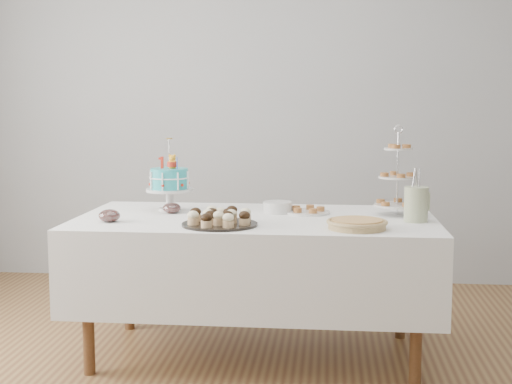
# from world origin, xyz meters

# --- Properties ---
(floor) EXTENTS (5.00, 5.00, 0.00)m
(floor) POSITION_xyz_m (0.00, 0.00, 0.00)
(floor) COLOR brown
(floor) RESTS_ON ground
(walls) EXTENTS (5.04, 4.04, 2.70)m
(walls) POSITION_xyz_m (0.00, 0.00, 1.35)
(walls) COLOR #979A9C
(walls) RESTS_ON floor
(table) EXTENTS (1.92, 1.02, 0.77)m
(table) POSITION_xyz_m (0.00, 0.30, 0.54)
(table) COLOR white
(table) RESTS_ON floor
(birthday_cake) EXTENTS (0.27, 0.27, 0.41)m
(birthday_cake) POSITION_xyz_m (-0.51, 0.48, 0.88)
(birthday_cake) COLOR silver
(birthday_cake) RESTS_ON table
(cupcake_tray) EXTENTS (0.38, 0.38, 0.09)m
(cupcake_tray) POSITION_xyz_m (-0.15, 0.01, 0.81)
(cupcake_tray) COLOR black
(cupcake_tray) RESTS_ON table
(pie) EXTENTS (0.30, 0.30, 0.05)m
(pie) POSITION_xyz_m (0.53, -0.01, 0.80)
(pie) COLOR tan
(pie) RESTS_ON table
(tiered_stand) EXTENTS (0.25, 0.25, 0.49)m
(tiered_stand) POSITION_xyz_m (0.76, 0.45, 0.98)
(tiered_stand) COLOR silver
(tiered_stand) RESTS_ON table
(plate_stack) EXTENTS (0.16, 0.16, 0.06)m
(plate_stack) POSITION_xyz_m (0.11, 0.46, 0.80)
(plate_stack) COLOR silver
(plate_stack) RESTS_ON table
(pastry_plate) EXTENTS (0.25, 0.25, 0.04)m
(pastry_plate) POSITION_xyz_m (0.27, 0.45, 0.79)
(pastry_plate) COLOR silver
(pastry_plate) RESTS_ON table
(jam_bowl_a) EXTENTS (0.11, 0.11, 0.07)m
(jam_bowl_a) POSITION_xyz_m (-0.74, 0.07, 0.80)
(jam_bowl_a) COLOR silver
(jam_bowl_a) RESTS_ON table
(jam_bowl_b) EXTENTS (0.10, 0.10, 0.06)m
(jam_bowl_b) POSITION_xyz_m (-0.48, 0.38, 0.80)
(jam_bowl_b) COLOR silver
(jam_bowl_b) RESTS_ON table
(utensil_pitcher) EXTENTS (0.13, 0.12, 0.28)m
(utensil_pitcher) POSITION_xyz_m (0.84, 0.24, 0.87)
(utensil_pitcher) COLOR beige
(utensil_pitcher) RESTS_ON table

